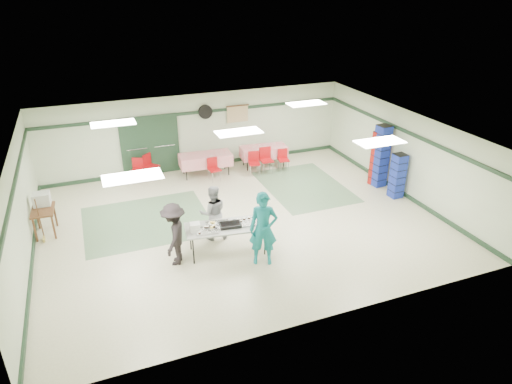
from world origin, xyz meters
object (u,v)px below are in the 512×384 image
object	(u,v)px
chair_a	(266,157)
crate_stack_blue_a	(381,156)
volunteer_teal	(263,229)
crate_stack_blue_b	(398,176)
chair_c	(283,157)
printer_table	(43,213)
dining_table_b	(206,159)
volunteer_dark	(174,234)
chair_loose_a	(150,164)
office_printer	(42,199)
serving_table	(227,227)
dining_table_a	(264,151)
volunteer_grey	(213,213)
broom	(40,219)
chair_d	(213,167)
chair_b	(254,161)
crate_stack_red	(379,159)
chair_loose_b	(137,168)

from	to	relation	value
chair_a	crate_stack_blue_a	world-z (taller)	crate_stack_blue_a
volunteer_teal	crate_stack_blue_b	size ratio (longest dim) A/B	1.29
chair_c	printer_table	bearing A→B (deg)	-159.18
dining_table_b	volunteer_dark	bearing A→B (deg)	-109.93
volunteer_teal	chair_c	size ratio (longest dim) A/B	2.41
chair_loose_a	office_printer	world-z (taller)	office_printer
serving_table	dining_table_a	xyz separation A→B (m)	(3.06, 5.07, -0.15)
volunteer_grey	volunteer_dark	xyz separation A→B (m)	(-1.19, -0.78, 0.04)
dining_table_b	broom	distance (m)	5.92
volunteer_teal	volunteer_grey	size ratio (longest dim) A/B	1.23
crate_stack_blue_b	broom	bearing A→B (deg)	173.30
volunteer_teal	volunteer_dark	xyz separation A→B (m)	(-2.00, 0.76, -0.14)
chair_a	crate_stack_blue_a	bearing A→B (deg)	-34.98
crate_stack_blue_b	printer_table	world-z (taller)	crate_stack_blue_b
dining_table_a	chair_c	xyz separation A→B (m)	(0.53, -0.58, -0.10)
printer_table	broom	xyz separation A→B (m)	(-0.08, -0.32, -0.00)
crate_stack_blue_b	office_printer	bearing A→B (deg)	169.90
dining_table_a	chair_loose_a	bearing A→B (deg)	179.89
volunteer_teal	chair_d	xyz separation A→B (m)	(0.29, 5.25, -0.44)
dining_table_b	chair_c	bearing A→B (deg)	-8.57
dining_table_b	chair_b	size ratio (longest dim) A/B	2.23
crate_stack_red	printer_table	xyz separation A→B (m)	(-10.30, 0.51, -0.29)
volunteer_dark	crate_stack_red	bearing A→B (deg)	129.62
chair_loose_b	chair_b	bearing A→B (deg)	13.93
volunteer_grey	volunteer_dark	distance (m)	1.43
volunteer_teal	chair_loose_a	distance (m)	6.45
volunteer_grey	dining_table_a	distance (m)	5.34
chair_loose_b	crate_stack_blue_a	bearing A→B (deg)	2.35
volunteer_teal	office_printer	world-z (taller)	volunteer_teal
dining_table_b	crate_stack_red	size ratio (longest dim) A/B	0.99
crate_stack_blue_b	crate_stack_blue_a	bearing A→B (deg)	90.00
volunteer_dark	crate_stack_blue_b	distance (m)	7.39
volunteer_dark	dining_table_a	distance (m)	6.70
dining_table_a	chair_loose_a	world-z (taller)	chair_loose_a
chair_c	crate_stack_blue_b	bearing A→B (deg)	-46.71
crate_stack_blue_b	office_printer	xyz separation A→B (m)	(-10.30, 1.83, 0.19)
chair_c	printer_table	distance (m)	8.11
chair_a	chair_c	world-z (taller)	chair_a
chair_a	broom	bearing A→B (deg)	-159.97
crate_stack_red	chair_a	bearing A→B (deg)	142.50
crate_stack_blue_a	crate_stack_red	size ratio (longest dim) A/B	1.13
dining_table_a	chair_b	size ratio (longest dim) A/B	2.09
chair_b	broom	size ratio (longest dim) A/B	0.67
broom	chair_b	bearing A→B (deg)	8.72
chair_loose_a	crate_stack_blue_b	bearing A→B (deg)	-74.91
volunteer_teal	crate_stack_blue_a	world-z (taller)	crate_stack_blue_a
chair_b	office_printer	xyz separation A→B (m)	(-6.77, -1.54, 0.41)
office_printer	chair_b	bearing A→B (deg)	16.46
dining_table_b	printer_table	bearing A→B (deg)	-151.75
chair_d	volunteer_dark	bearing A→B (deg)	-125.07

